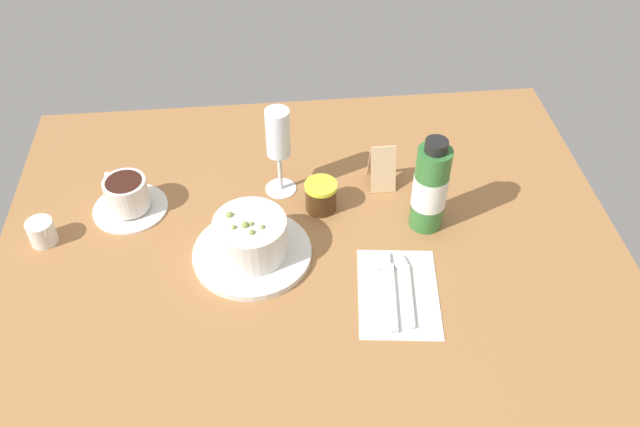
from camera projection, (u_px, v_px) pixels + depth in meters
ground_plane at (310, 241)px, 120.73cm from camera, size 110.00×84.00×3.00cm
porridge_bowl at (251, 240)px, 113.49cm from camera, size 20.52×20.52×8.95cm
cutlery_setting at (398, 290)px, 110.22cm from camera, size 15.27×20.35×0.90cm
coffee_cup at (127, 197)px, 122.53cm from camera, size 13.71×13.71×6.80cm
creamer_jug at (42, 232)px, 116.99cm from camera, size 5.06×5.39×5.16cm
wine_glass at (278, 138)px, 120.23cm from camera, size 5.92×5.92×18.03cm
jam_jar at (321, 196)px, 122.84cm from camera, size 5.99×5.99×5.83cm
sauce_bottle_green at (430, 188)px, 116.01cm from camera, size 6.11×6.11×18.69cm
menu_card at (382, 165)px, 127.01cm from camera, size 4.71×6.00×8.85cm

